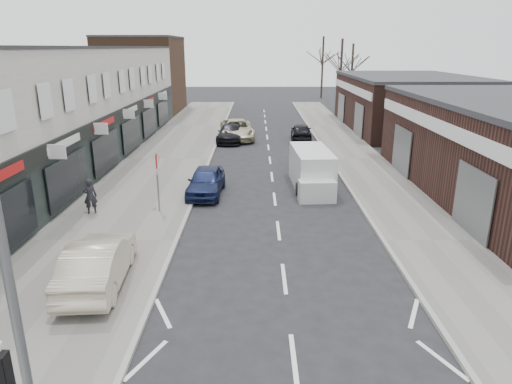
{
  "coord_description": "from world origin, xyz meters",
  "views": [
    {
      "loc": [
        -0.89,
        -7.06,
        7.07
      ],
      "look_at": [
        -0.9,
        6.96,
        2.6
      ],
      "focal_mm": 32.0,
      "sensor_mm": 36.0,
      "label": 1
    }
  ],
  "objects_px": {
    "street_lamp": "(10,221)",
    "parked_car_right_a": "(309,160)",
    "pedestrian": "(90,196)",
    "parked_car_left_b": "(231,133)",
    "sedan_on_pavement": "(98,262)",
    "warning_sign": "(157,165)",
    "parked_car_left_a": "(206,181)",
    "parked_car_right_b": "(301,132)",
    "parked_car_left_c": "(237,130)",
    "white_van": "(312,170)"
  },
  "relations": [
    {
      "from": "street_lamp",
      "to": "parked_car_right_a",
      "type": "distance_m",
      "value": 21.28
    },
    {
      "from": "pedestrian",
      "to": "parked_car_left_b",
      "type": "relative_size",
      "value": 0.33
    },
    {
      "from": "street_lamp",
      "to": "sedan_on_pavement",
      "type": "bearing_deg",
      "value": 100.61
    },
    {
      "from": "warning_sign",
      "to": "parked_car_left_a",
      "type": "height_order",
      "value": "warning_sign"
    },
    {
      "from": "parked_car_left_b",
      "to": "parked_car_right_b",
      "type": "relative_size",
      "value": 1.18
    },
    {
      "from": "street_lamp",
      "to": "parked_car_left_b",
      "type": "bearing_deg",
      "value": 86.79
    },
    {
      "from": "parked_car_left_c",
      "to": "parked_car_left_a",
      "type": "bearing_deg",
      "value": -99.44
    },
    {
      "from": "street_lamp",
      "to": "parked_car_left_a",
      "type": "relative_size",
      "value": 1.97
    },
    {
      "from": "street_lamp",
      "to": "parked_car_left_a",
      "type": "distance_m",
      "value": 16.07
    },
    {
      "from": "street_lamp",
      "to": "sedan_on_pavement",
      "type": "xyz_separation_m",
      "value": [
        -1.17,
        6.24,
        -3.78
      ]
    },
    {
      "from": "sedan_on_pavement",
      "to": "parked_car_right_b",
      "type": "xyz_separation_m",
      "value": [
        8.36,
        23.28,
        -0.17
      ]
    },
    {
      "from": "pedestrian",
      "to": "parked_car_left_b",
      "type": "xyz_separation_m",
      "value": [
        5.2,
        16.47,
        -0.22
      ]
    },
    {
      "from": "parked_car_left_a",
      "to": "parked_car_right_b",
      "type": "height_order",
      "value": "parked_car_left_a"
    },
    {
      "from": "parked_car_right_a",
      "to": "parked_car_right_b",
      "type": "xyz_separation_m",
      "value": [
        0.46,
        9.7,
        -0.09
      ]
    },
    {
      "from": "street_lamp",
      "to": "pedestrian",
      "type": "xyz_separation_m",
      "value": [
        -3.58,
        12.49,
        -3.72
      ]
    },
    {
      "from": "warning_sign",
      "to": "pedestrian",
      "type": "distance_m",
      "value": 3.23
    },
    {
      "from": "white_van",
      "to": "pedestrian",
      "type": "xyz_separation_m",
      "value": [
        -10.1,
        -4.24,
        -0.04
      ]
    },
    {
      "from": "parked_car_left_a",
      "to": "parked_car_right_b",
      "type": "xyz_separation_m",
      "value": [
        6.06,
        13.98,
        -0.02
      ]
    },
    {
      "from": "parked_car_left_c",
      "to": "parked_car_right_a",
      "type": "bearing_deg",
      "value": -71.09
    },
    {
      "from": "parked_car_left_a",
      "to": "parked_car_right_b",
      "type": "relative_size",
      "value": 1.03
    },
    {
      "from": "warning_sign",
      "to": "parked_car_left_c",
      "type": "distance_m",
      "value": 17.46
    },
    {
      "from": "white_van",
      "to": "sedan_on_pavement",
      "type": "distance_m",
      "value": 13.01
    },
    {
      "from": "parked_car_left_a",
      "to": "parked_car_left_b",
      "type": "height_order",
      "value": "parked_car_left_a"
    },
    {
      "from": "warning_sign",
      "to": "pedestrian",
      "type": "xyz_separation_m",
      "value": [
        -2.94,
        -0.31,
        -1.3
      ]
    },
    {
      "from": "white_van",
      "to": "pedestrian",
      "type": "relative_size",
      "value": 3.34
    },
    {
      "from": "warning_sign",
      "to": "pedestrian",
      "type": "height_order",
      "value": "warning_sign"
    },
    {
      "from": "parked_car_left_b",
      "to": "street_lamp",
      "type": "bearing_deg",
      "value": -90.69
    },
    {
      "from": "parked_car_left_b",
      "to": "parked_car_right_b",
      "type": "xyz_separation_m",
      "value": [
        5.56,
        0.56,
        -0.0
      ]
    },
    {
      "from": "warning_sign",
      "to": "sedan_on_pavement",
      "type": "xyz_separation_m",
      "value": [
        -0.54,
        -6.56,
        -1.36
      ]
    },
    {
      "from": "pedestrian",
      "to": "parked_car_right_a",
      "type": "xyz_separation_m",
      "value": [
        10.3,
        7.33,
        -0.14
      ]
    },
    {
      "from": "parked_car_right_a",
      "to": "parked_car_right_b",
      "type": "relative_size",
      "value": 1.17
    },
    {
      "from": "white_van",
      "to": "parked_car_left_c",
      "type": "bearing_deg",
      "value": 105.32
    },
    {
      "from": "street_lamp",
      "to": "warning_sign",
      "type": "xyz_separation_m",
      "value": [
        -0.63,
        12.8,
        -2.42
      ]
    },
    {
      "from": "warning_sign",
      "to": "pedestrian",
      "type": "relative_size",
      "value": 1.73
    },
    {
      "from": "parked_car_left_b",
      "to": "parked_car_right_a",
      "type": "height_order",
      "value": "parked_car_right_a"
    },
    {
      "from": "parked_car_left_a",
      "to": "parked_car_right_b",
      "type": "bearing_deg",
      "value": 69.24
    },
    {
      "from": "parked_car_left_c",
      "to": "parked_car_right_b",
      "type": "relative_size",
      "value": 1.4
    },
    {
      "from": "street_lamp",
      "to": "parked_car_right_a",
      "type": "bearing_deg",
      "value": 71.26
    },
    {
      "from": "sedan_on_pavement",
      "to": "street_lamp",
      "type": "bearing_deg",
      "value": 96.43
    },
    {
      "from": "sedan_on_pavement",
      "to": "parked_car_right_a",
      "type": "bearing_deg",
      "value": -124.35
    },
    {
      "from": "parked_car_right_b",
      "to": "white_van",
      "type": "bearing_deg",
      "value": 90.43
    },
    {
      "from": "white_van",
      "to": "parked_car_right_a",
      "type": "distance_m",
      "value": 3.1
    },
    {
      "from": "street_lamp",
      "to": "white_van",
      "type": "distance_m",
      "value": 18.33
    },
    {
      "from": "street_lamp",
      "to": "parked_car_right_b",
      "type": "bearing_deg",
      "value": 76.31
    },
    {
      "from": "white_van",
      "to": "parked_car_left_a",
      "type": "bearing_deg",
      "value": -170.85
    },
    {
      "from": "pedestrian",
      "to": "parked_car_left_b",
      "type": "distance_m",
      "value": 17.27
    },
    {
      "from": "sedan_on_pavement",
      "to": "parked_car_right_b",
      "type": "relative_size",
      "value": 1.11
    },
    {
      "from": "parked_car_right_a",
      "to": "parked_car_left_b",
      "type": "bearing_deg",
      "value": -62.42
    },
    {
      "from": "warning_sign",
      "to": "parked_car_right_b",
      "type": "distance_m",
      "value": 18.53
    },
    {
      "from": "sedan_on_pavement",
      "to": "parked_car_left_a",
      "type": "xyz_separation_m",
      "value": [
        2.29,
        9.3,
        -0.15
      ]
    }
  ]
}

